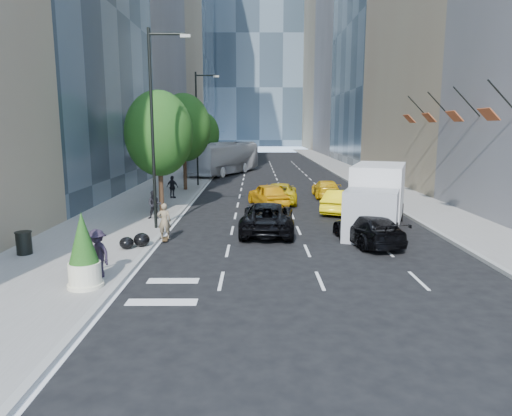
{
  "coord_description": "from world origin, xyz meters",
  "views": [
    {
      "loc": [
        -1.31,
        -19.42,
        5.36
      ],
      "look_at": [
        -1.25,
        1.75,
        1.6
      ],
      "focal_mm": 32.0,
      "sensor_mm": 36.0,
      "label": 1
    }
  ],
  "objects_px": {
    "black_sedan_mercedes": "(368,229)",
    "trash_can": "(24,243)",
    "box_truck": "(376,197)",
    "skateboarder": "(164,223)",
    "black_sedan_lincoln": "(268,217)",
    "city_bus": "(224,158)",
    "planter_shrub": "(83,252)"
  },
  "relations": [
    {
      "from": "skateboarder",
      "to": "box_truck",
      "type": "bearing_deg",
      "value": -175.27
    },
    {
      "from": "city_bus",
      "to": "box_truck",
      "type": "xyz_separation_m",
      "value": [
        9.91,
        -28.91,
        -0.14
      ]
    },
    {
      "from": "black_sedan_mercedes",
      "to": "planter_shrub",
      "type": "xyz_separation_m",
      "value": [
        -10.87,
        -6.31,
        0.65
      ]
    },
    {
      "from": "skateboarder",
      "to": "black_sedan_lincoln",
      "type": "distance_m",
      "value": 5.27
    },
    {
      "from": "skateboarder",
      "to": "planter_shrub",
      "type": "bearing_deg",
      "value": 70.32
    },
    {
      "from": "trash_can",
      "to": "black_sedan_mercedes",
      "type": "bearing_deg",
      "value": 9.03
    },
    {
      "from": "box_truck",
      "to": "black_sedan_mercedes",
      "type": "bearing_deg",
      "value": -90.97
    },
    {
      "from": "city_bus",
      "to": "trash_can",
      "type": "distance_m",
      "value": 34.82
    },
    {
      "from": "trash_can",
      "to": "planter_shrub",
      "type": "relative_size",
      "value": 0.36
    },
    {
      "from": "black_sedan_lincoln",
      "to": "black_sedan_mercedes",
      "type": "height_order",
      "value": "black_sedan_lincoln"
    },
    {
      "from": "black_sedan_mercedes",
      "to": "planter_shrub",
      "type": "height_order",
      "value": "planter_shrub"
    },
    {
      "from": "skateboarder",
      "to": "city_bus",
      "type": "bearing_deg",
      "value": -100.13
    },
    {
      "from": "planter_shrub",
      "to": "black_sedan_lincoln",
      "type": "bearing_deg",
      "value": 53.81
    },
    {
      "from": "skateboarder",
      "to": "box_truck",
      "type": "xyz_separation_m",
      "value": [
        10.71,
        2.55,
        0.86
      ]
    },
    {
      "from": "black_sedan_lincoln",
      "to": "trash_can",
      "type": "distance_m",
      "value": 11.24
    },
    {
      "from": "black_sedan_mercedes",
      "to": "box_truck",
      "type": "distance_m",
      "value": 3.36
    },
    {
      "from": "box_truck",
      "to": "planter_shrub",
      "type": "xyz_separation_m",
      "value": [
        -12.02,
        -9.3,
        -0.37
      ]
    },
    {
      "from": "city_bus",
      "to": "black_sedan_mercedes",
      "type": "bearing_deg",
      "value": -52.82
    },
    {
      "from": "black_sedan_mercedes",
      "to": "city_bus",
      "type": "xyz_separation_m",
      "value": [
        -8.76,
        31.9,
        1.16
      ]
    },
    {
      "from": "black_sedan_mercedes",
      "to": "planter_shrub",
      "type": "relative_size",
      "value": 1.91
    },
    {
      "from": "skateboarder",
      "to": "trash_can",
      "type": "xyz_separation_m",
      "value": [
        -5.29,
        -2.8,
        -0.25
      ]
    },
    {
      "from": "black_sedan_mercedes",
      "to": "planter_shrub",
      "type": "distance_m",
      "value": 12.58
    },
    {
      "from": "black_sedan_mercedes",
      "to": "trash_can",
      "type": "bearing_deg",
      "value": -2.87
    },
    {
      "from": "trash_can",
      "to": "planter_shrub",
      "type": "height_order",
      "value": "planter_shrub"
    },
    {
      "from": "city_bus",
      "to": "box_truck",
      "type": "height_order",
      "value": "city_bus"
    },
    {
      "from": "trash_can",
      "to": "box_truck",
      "type": "bearing_deg",
      "value": 18.48
    },
    {
      "from": "skateboarder",
      "to": "box_truck",
      "type": "relative_size",
      "value": 0.23
    },
    {
      "from": "city_bus",
      "to": "planter_shrub",
      "type": "distance_m",
      "value": 38.27
    },
    {
      "from": "black_sedan_mercedes",
      "to": "city_bus",
      "type": "height_order",
      "value": "city_bus"
    },
    {
      "from": "skateboarder",
      "to": "city_bus",
      "type": "distance_m",
      "value": 31.49
    },
    {
      "from": "box_truck",
      "to": "trash_can",
      "type": "relative_size",
      "value": 8.17
    },
    {
      "from": "planter_shrub",
      "to": "black_sedan_mercedes",
      "type": "bearing_deg",
      "value": 30.14
    }
  ]
}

